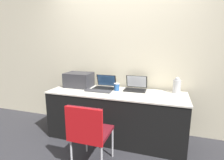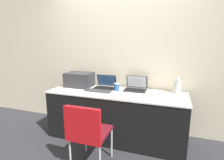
{
  "view_description": "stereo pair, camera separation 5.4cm",
  "coord_description": "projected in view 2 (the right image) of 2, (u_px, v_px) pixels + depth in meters",
  "views": [
    {
      "loc": [
        0.74,
        -2.17,
        1.52
      ],
      "look_at": [
        -0.07,
        0.37,
        0.95
      ],
      "focal_mm": 28.0,
      "sensor_mm": 36.0,
      "label": 1
    },
    {
      "loc": [
        0.79,
        -2.15,
        1.52
      ],
      "look_at": [
        -0.07,
        0.37,
        0.95
      ],
      "focal_mm": 28.0,
      "sensor_mm": 36.0,
      "label": 2
    }
  ],
  "objects": [
    {
      "name": "metal_pitcher",
      "position": [
        177.0,
        86.0,
        2.63
      ],
      "size": [
        0.11,
        0.11,
        0.25
      ],
      "color": "silver",
      "rests_on": "table"
    },
    {
      "name": "ground_plane",
      "position": [
        109.0,
        148.0,
        2.56
      ],
      "size": [
        14.0,
        14.0,
        0.0
      ],
      "primitive_type": "plane",
      "color": "#333338"
    },
    {
      "name": "wall_back",
      "position": [
        124.0,
        56.0,
        3.0
      ],
      "size": [
        8.0,
        0.05,
        2.6
      ],
      "color": "beige",
      "rests_on": "ground_plane"
    },
    {
      "name": "external_keyboard",
      "position": [
        98.0,
        91.0,
        2.74
      ],
      "size": [
        0.42,
        0.12,
        0.02
      ],
      "color": "#3D3D42",
      "rests_on": "table"
    },
    {
      "name": "table",
      "position": [
        116.0,
        115.0,
        2.79
      ],
      "size": [
        2.13,
        0.69,
        0.77
      ],
      "color": "black",
      "rests_on": "ground_plane"
    },
    {
      "name": "printer",
      "position": [
        79.0,
        79.0,
        3.03
      ],
      "size": [
        0.45,
        0.33,
        0.24
      ],
      "color": "#333338",
      "rests_on": "table"
    },
    {
      "name": "coffee_cup",
      "position": [
        117.0,
        87.0,
        2.79
      ],
      "size": [
        0.09,
        0.09,
        0.12
      ],
      "color": "#285699",
      "rests_on": "table"
    },
    {
      "name": "chair",
      "position": [
        87.0,
        129.0,
        2.03
      ],
      "size": [
        0.44,
        0.47,
        0.84
      ],
      "color": "maroon",
      "rests_on": "ground_plane"
    },
    {
      "name": "laptop_left",
      "position": [
        105.0,
        85.0,
        2.94
      ],
      "size": [
        0.34,
        0.28,
        0.22
      ],
      "color": "black",
      "rests_on": "table"
    },
    {
      "name": "laptop_right",
      "position": [
        136.0,
        87.0,
        2.81
      ],
      "size": [
        0.35,
        0.28,
        0.22
      ],
      "color": "black",
      "rests_on": "table"
    }
  ]
}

